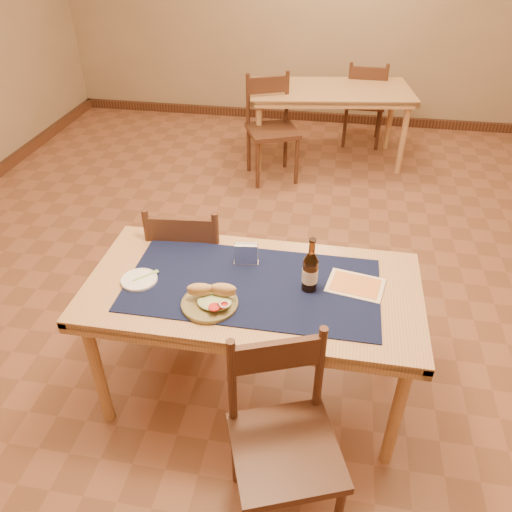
% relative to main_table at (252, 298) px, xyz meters
% --- Properties ---
extents(room, '(6.04, 7.04, 2.84)m').
position_rel_main_table_xyz_m(room, '(0.00, 0.80, 0.73)').
color(room, brown).
rests_on(room, ground).
extents(main_table, '(1.60, 0.80, 0.75)m').
position_rel_main_table_xyz_m(main_table, '(0.00, 0.00, 0.00)').
color(main_table, tan).
rests_on(main_table, ground).
extents(placemat, '(1.20, 0.60, 0.01)m').
position_rel_main_table_xyz_m(placemat, '(0.00, 0.00, 0.09)').
color(placemat, '#0E1536').
rests_on(placemat, main_table).
extents(baseboard, '(6.00, 7.00, 0.10)m').
position_rel_main_table_xyz_m(baseboard, '(0.00, 0.80, -0.62)').
color(baseboard, '#4F2C1C').
rests_on(baseboard, ground).
extents(back_table, '(1.66, 1.01, 0.75)m').
position_rel_main_table_xyz_m(back_table, '(0.22, 3.14, 0.00)').
color(back_table, tan).
rests_on(back_table, ground).
extents(chair_main_far, '(0.47, 0.47, 0.93)m').
position_rel_main_table_xyz_m(chair_main_far, '(-0.45, 0.46, -0.18)').
color(chair_main_far, '#4F2C1C').
rests_on(chair_main_far, ground).
extents(chair_main_near, '(0.55, 0.55, 0.92)m').
position_rel_main_table_xyz_m(chair_main_near, '(0.24, -0.62, -0.19)').
color(chair_main_near, '#4F2C1C').
rests_on(chair_main_near, ground).
extents(chair_back_near, '(0.58, 0.58, 0.96)m').
position_rel_main_table_xyz_m(chair_back_near, '(-0.30, 2.68, -0.17)').
color(chair_back_near, '#4F2C1C').
rests_on(chair_back_near, ground).
extents(chair_back_far, '(0.43, 0.43, 0.91)m').
position_rel_main_table_xyz_m(chair_back_far, '(0.58, 3.64, -0.19)').
color(chair_back_far, '#4F2C1C').
rests_on(chair_back_far, ground).
extents(sandwich_plate, '(0.26, 0.26, 0.10)m').
position_rel_main_table_xyz_m(sandwich_plate, '(-0.16, -0.18, 0.12)').
color(sandwich_plate, olive).
rests_on(sandwich_plate, placemat).
extents(side_plate, '(0.17, 0.17, 0.01)m').
position_rel_main_table_xyz_m(side_plate, '(-0.54, -0.07, 0.10)').
color(side_plate, white).
rests_on(side_plate, placemat).
extents(fork, '(0.10, 0.11, 0.00)m').
position_rel_main_table_xyz_m(fork, '(-0.51, -0.03, 0.10)').
color(fork, '#8DBD67').
rests_on(fork, side_plate).
extents(beer_bottle, '(0.07, 0.07, 0.28)m').
position_rel_main_table_xyz_m(beer_bottle, '(0.27, 0.01, 0.19)').
color(beer_bottle, '#47240C').
rests_on(beer_bottle, placemat).
extents(napkin_holder, '(0.13, 0.06, 0.11)m').
position_rel_main_table_xyz_m(napkin_holder, '(-0.06, 0.17, 0.14)').
color(napkin_holder, silver).
rests_on(napkin_holder, placemat).
extents(menu_card, '(0.29, 0.24, 0.01)m').
position_rel_main_table_xyz_m(menu_card, '(0.49, 0.07, 0.09)').
color(menu_card, beige).
rests_on(menu_card, placemat).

